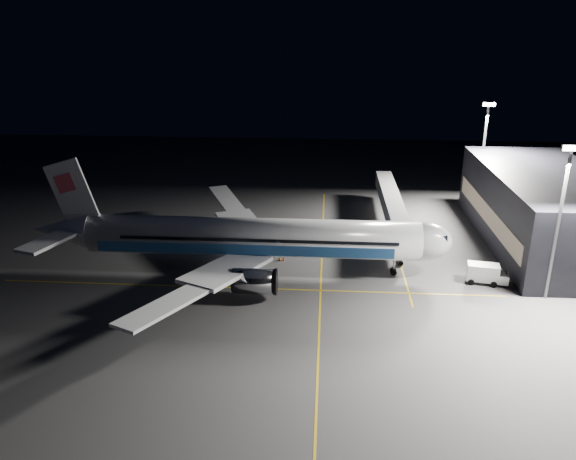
{
  "coord_description": "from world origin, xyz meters",
  "views": [
    {
      "loc": [
        10.42,
        -75.34,
        34.68
      ],
      "look_at": [
        4.99,
        1.35,
        6.0
      ],
      "focal_mm": 35.0,
      "sensor_mm": 36.0,
      "label": 1
    }
  ],
  "objects_px": {
    "jet_bridge": "(393,206)",
    "baggage_tug": "(252,236)",
    "floodlight_mast_north": "(484,147)",
    "floodlight_mast_south": "(561,210)",
    "safety_cone_b": "(285,235)",
    "safety_cone_a": "(279,258)",
    "safety_cone_c": "(284,258)",
    "airliner": "(246,238)",
    "service_truck": "(487,273)"
  },
  "relations": [
    {
      "from": "floodlight_mast_north",
      "to": "floodlight_mast_south",
      "type": "distance_m",
      "value": 38.0
    },
    {
      "from": "baggage_tug",
      "to": "safety_cone_b",
      "type": "xyz_separation_m",
      "value": [
        5.4,
        2.43,
        -0.6
      ]
    },
    {
      "from": "floodlight_mast_north",
      "to": "safety_cone_c",
      "type": "distance_m",
      "value": 47.05
    },
    {
      "from": "service_truck",
      "to": "floodlight_mast_south",
      "type": "bearing_deg",
      "value": -19.8
    },
    {
      "from": "airliner",
      "to": "safety_cone_b",
      "type": "distance_m",
      "value": 15.52
    },
    {
      "from": "service_truck",
      "to": "safety_cone_a",
      "type": "height_order",
      "value": "service_truck"
    },
    {
      "from": "baggage_tug",
      "to": "floodlight_mast_north",
      "type": "bearing_deg",
      "value": 28.37
    },
    {
      "from": "floodlight_mast_south",
      "to": "safety_cone_b",
      "type": "xyz_separation_m",
      "value": [
        -36.44,
        20.01,
        -12.05
      ]
    },
    {
      "from": "floodlight_mast_north",
      "to": "baggage_tug",
      "type": "relative_size",
      "value": 7.34
    },
    {
      "from": "safety_cone_b",
      "to": "safety_cone_a",
      "type": "bearing_deg",
      "value": -90.46
    },
    {
      "from": "floodlight_mast_north",
      "to": "baggage_tug",
      "type": "xyz_separation_m",
      "value": [
        -41.83,
        -20.42,
        -11.45
      ]
    },
    {
      "from": "airliner",
      "to": "safety_cone_a",
      "type": "relative_size",
      "value": 93.27
    },
    {
      "from": "airliner",
      "to": "jet_bridge",
      "type": "distance_m",
      "value": 29.31
    },
    {
      "from": "airliner",
      "to": "safety_cone_c",
      "type": "distance_m",
      "value": 8.18
    },
    {
      "from": "airliner",
      "to": "safety_cone_a",
      "type": "height_order",
      "value": "airliner"
    },
    {
      "from": "floodlight_mast_north",
      "to": "service_truck",
      "type": "height_order",
      "value": "floodlight_mast_north"
    },
    {
      "from": "jet_bridge",
      "to": "safety_cone_a",
      "type": "height_order",
      "value": "jet_bridge"
    },
    {
      "from": "safety_cone_a",
      "to": "safety_cone_c",
      "type": "relative_size",
      "value": 1.06
    },
    {
      "from": "jet_bridge",
      "to": "floodlight_mast_south",
      "type": "relative_size",
      "value": 1.66
    },
    {
      "from": "jet_bridge",
      "to": "safety_cone_b",
      "type": "height_order",
      "value": "jet_bridge"
    },
    {
      "from": "baggage_tug",
      "to": "airliner",
      "type": "bearing_deg",
      "value": -83.91
    },
    {
      "from": "safety_cone_a",
      "to": "safety_cone_b",
      "type": "relative_size",
      "value": 1.03
    },
    {
      "from": "floodlight_mast_south",
      "to": "service_truck",
      "type": "distance_m",
      "value": 13.41
    },
    {
      "from": "floodlight_mast_south",
      "to": "safety_cone_b",
      "type": "relative_size",
      "value": 32.36
    },
    {
      "from": "airliner",
      "to": "floodlight_mast_north",
      "type": "xyz_separation_m",
      "value": [
        41.08,
        31.99,
        7.21
      ]
    },
    {
      "from": "safety_cone_b",
      "to": "airliner",
      "type": "bearing_deg",
      "value": -108.34
    },
    {
      "from": "baggage_tug",
      "to": "safety_cone_b",
      "type": "distance_m",
      "value": 5.95
    },
    {
      "from": "floodlight_mast_south",
      "to": "jet_bridge",
      "type": "bearing_deg",
      "value": 126.79
    },
    {
      "from": "floodlight_mast_north",
      "to": "safety_cone_b",
      "type": "bearing_deg",
      "value": -153.73
    },
    {
      "from": "floodlight_mast_north",
      "to": "floodlight_mast_south",
      "type": "bearing_deg",
      "value": -90.0
    },
    {
      "from": "floodlight_mast_south",
      "to": "service_truck",
      "type": "xyz_separation_m",
      "value": [
        -6.83,
        3.92,
        -10.85
      ]
    },
    {
      "from": "baggage_tug",
      "to": "safety_cone_c",
      "type": "xyz_separation_m",
      "value": [
        5.95,
        -7.52,
        -0.61
      ]
    },
    {
      "from": "jet_bridge",
      "to": "baggage_tug",
      "type": "bearing_deg",
      "value": -164.78
    },
    {
      "from": "floodlight_mast_south",
      "to": "baggage_tug",
      "type": "distance_m",
      "value": 46.8
    },
    {
      "from": "floodlight_mast_south",
      "to": "safety_cone_a",
      "type": "distance_m",
      "value": 39.73
    },
    {
      "from": "floodlight_mast_north",
      "to": "safety_cone_c",
      "type": "bearing_deg",
      "value": -142.1
    },
    {
      "from": "floodlight_mast_north",
      "to": "safety_cone_c",
      "type": "xyz_separation_m",
      "value": [
        -35.89,
        -27.93,
        -12.06
      ]
    },
    {
      "from": "floodlight_mast_north",
      "to": "jet_bridge",
      "type": "bearing_deg",
      "value": -142.26
    },
    {
      "from": "service_truck",
      "to": "safety_cone_b",
      "type": "relative_size",
      "value": 9.16
    },
    {
      "from": "safety_cone_b",
      "to": "floodlight_mast_south",
      "type": "bearing_deg",
      "value": -28.78
    },
    {
      "from": "service_truck",
      "to": "baggage_tug",
      "type": "height_order",
      "value": "service_truck"
    },
    {
      "from": "airliner",
      "to": "service_truck",
      "type": "bearing_deg",
      "value": -3.5
    },
    {
      "from": "safety_cone_a",
      "to": "safety_cone_b",
      "type": "height_order",
      "value": "safety_cone_a"
    },
    {
      "from": "jet_bridge",
      "to": "baggage_tug",
      "type": "relative_size",
      "value": 12.19
    },
    {
      "from": "jet_bridge",
      "to": "safety_cone_b",
      "type": "bearing_deg",
      "value": -167.59
    },
    {
      "from": "floodlight_mast_south",
      "to": "baggage_tug",
      "type": "bearing_deg",
      "value": 157.2
    },
    {
      "from": "safety_cone_b",
      "to": "safety_cone_c",
      "type": "xyz_separation_m",
      "value": [
        0.55,
        -9.95,
        -0.01
      ]
    },
    {
      "from": "safety_cone_b",
      "to": "baggage_tug",
      "type": "bearing_deg",
      "value": -155.77
    },
    {
      "from": "jet_bridge",
      "to": "floodlight_mast_north",
      "type": "xyz_separation_m",
      "value": [
        18.0,
        13.93,
        7.79
      ]
    },
    {
      "from": "floodlight_mast_south",
      "to": "safety_cone_b",
      "type": "distance_m",
      "value": 43.28
    }
  ]
}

